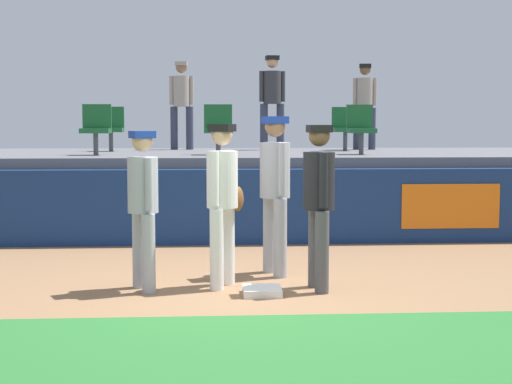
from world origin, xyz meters
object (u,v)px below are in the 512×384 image
player_runner_visitor (143,199)px  spectator_hooded (272,96)px  player_coach_visitor (275,184)px  spectator_capped (365,100)px  spectator_casual (182,99)px  first_base (262,291)px  player_umpire (319,195)px  seat_front_center (218,126)px  seat_front_left (96,126)px  seat_back_right (345,126)px  seat_front_right (361,126)px  player_fielder_home (223,194)px  seat_back_left (111,126)px

player_runner_visitor → spectator_hooded: spectator_hooded is taller
player_runner_visitor → player_coach_visitor: bearing=93.1°
spectator_capped → spectator_casual: 3.67m
first_base → player_umpire: player_umpire is taller
player_runner_visitor → seat_front_center: seat_front_center is taller
spectator_casual → seat_front_left: bearing=67.3°
player_coach_visitor → seat_back_right: seat_back_right is taller
spectator_hooded → spectator_casual: size_ratio=1.06×
player_umpire → seat_front_left: (-3.03, 4.70, 0.72)m
player_umpire → seat_back_right: (1.45, 6.50, 0.72)m
spectator_capped → spectator_casual: bearing=6.0°
seat_front_left → seat_front_right: bearing=-0.0°
player_fielder_home → player_runner_visitor: bearing=-58.1°
spectator_hooded → first_base: bearing=79.7°
player_coach_visitor → player_umpire: size_ratio=1.06×
seat_back_right → spectator_casual: spectator_casual is taller
player_fielder_home → seat_back_right: bearing=-177.6°
first_base → seat_front_right: bearing=67.6°
player_umpire → seat_front_left: 5.64m
seat_front_center → seat_back_right: bearing=36.2°
spectator_casual → player_umpire: bearing=106.9°
player_umpire → seat_front_right: bearing=158.1°
player_coach_visitor → player_umpire: 0.96m
player_coach_visitor → spectator_capped: spectator_capped is taller
player_coach_visitor → spectator_hooded: bearing=158.1°
spectator_capped → first_base: bearing=80.0°
player_coach_visitor → player_runner_visitor: bearing=-79.9°
seat_front_left → spectator_hooded: 3.96m
player_runner_visitor → spectator_capped: (3.84, 7.02, 1.28)m
seat_front_right → player_runner_visitor: bearing=-125.5°
player_fielder_home → spectator_capped: size_ratio=1.05×
first_base → player_runner_visitor: bearing=166.5°
seat_front_center → player_runner_visitor: bearing=-100.8°
player_umpire → seat_front_left: seat_front_left is taller
player_umpire → spectator_capped: bearing=159.2°
player_fielder_home → seat_front_right: (2.42, 4.48, 0.72)m
player_fielder_home → player_umpire: (1.02, -0.22, -0.00)m
player_umpire → seat_front_center: seat_front_center is taller
seat_front_left → spectator_hooded: size_ratio=0.45×
seat_back_right → seat_front_right: size_ratio=1.00×
seat_back_right → player_fielder_home: bearing=-111.5°
spectator_hooded → spectator_capped: spectator_hooded is taller
player_coach_visitor → spectator_casual: bearing=174.1°
seat_back_right → seat_back_left: 4.45m
player_coach_visitor → seat_front_right: (1.79, 3.83, 0.66)m
player_fielder_home → seat_back_right: seat_back_right is taller
player_fielder_home → seat_front_center: size_ratio=2.14×
first_base → spectator_capped: size_ratio=0.23×
player_runner_visitor → seat_front_left: size_ratio=2.05×
seat_front_right → seat_back_left: same height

